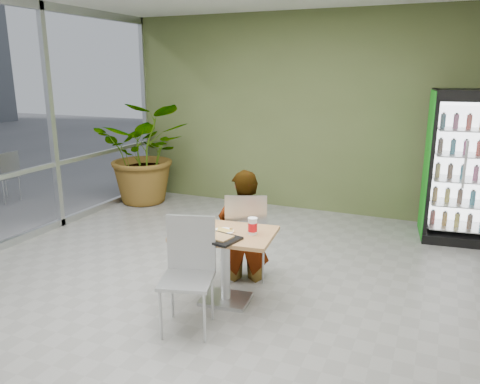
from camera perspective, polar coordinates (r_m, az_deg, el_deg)
name	(u,v)px	position (r m, az deg, el deg)	size (l,w,h in m)	color
ground	(199,294)	(5.06, -4.98, -12.32)	(7.00, 7.00, 0.00)	gray
room_envelope	(196,144)	(4.57, -5.43, 5.87)	(6.00, 7.00, 3.20)	silver
dining_table	(225,252)	(4.69, -1.81, -7.33)	(1.03, 0.78, 0.75)	#AF7D4B
chair_far	(246,230)	(5.14, 0.70, -4.66)	(0.59, 0.59, 1.01)	#B0B3B5
chair_near	(189,264)	(4.30, -6.23, -8.67)	(0.56, 0.57, 1.02)	#B0B3B5
seated_woman	(244,238)	(5.23, 0.48, -5.62)	(0.57, 0.37, 1.56)	black
pizza_plate	(223,230)	(4.61, -2.05, -4.68)	(0.29, 0.29, 0.03)	white
soda_cup	(253,226)	(4.53, 1.55, -4.20)	(0.09, 0.09, 0.16)	white
napkin_stack	(192,232)	(4.61, -5.90, -4.86)	(0.15, 0.15, 0.02)	white
cafeteria_tray	(217,238)	(4.42, -2.78, -5.64)	(0.40, 0.29, 0.02)	black
beverage_fridge	(463,167)	(6.98, 25.55, 2.76)	(1.02, 0.82, 2.05)	black
potted_plant	(146,153)	(8.37, -11.38, 4.73)	(1.60, 1.38, 1.78)	#2B5A24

